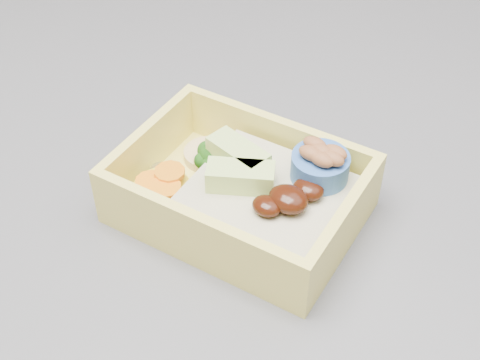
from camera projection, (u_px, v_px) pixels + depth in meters
The scene contains 1 object.
bento_box at pixel (247, 192), 0.45m from camera, with size 0.17×0.13×0.06m.
Camera 1 is at (0.20, -0.37, 1.26)m, focal length 50.00 mm.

